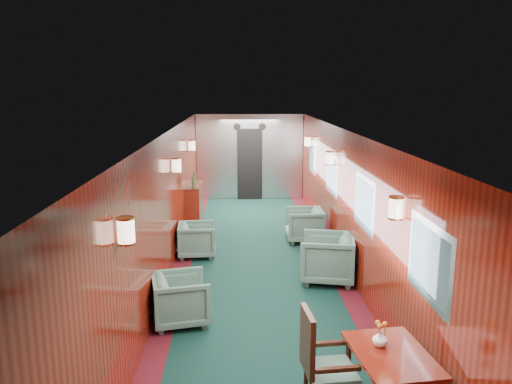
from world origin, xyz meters
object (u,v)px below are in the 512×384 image
at_px(side_chair, 320,360).
at_px(armchair_left_near, 181,299).
at_px(dining_table, 391,364).
at_px(armchair_left_far, 197,240).
at_px(credenza, 194,205).
at_px(armchair_right_near, 327,258).
at_px(armchair_right_far, 304,225).

relative_size(side_chair, armchair_left_near, 1.47).
relative_size(dining_table, armchair_left_far, 1.46).
bearing_deg(dining_table, side_chair, 163.34).
bearing_deg(side_chair, dining_table, -15.46).
relative_size(credenza, armchair_left_far, 1.80).
bearing_deg(credenza, armchair_left_near, -87.41).
xyz_separation_m(dining_table, armchair_left_far, (-2.17, 4.84, -0.28)).
relative_size(side_chair, armchair_left_far, 1.55).
distance_m(side_chair, armchair_left_far, 4.98).
relative_size(dining_table, armchair_right_near, 1.19).
xyz_separation_m(armchair_left_near, armchair_right_near, (2.22, 1.40, 0.05)).
distance_m(dining_table, credenza, 7.31).
bearing_deg(armchair_left_far, side_chair, -165.86).
bearing_deg(armchair_left_near, armchair_right_far, -43.25).
distance_m(side_chair, armchair_left_near, 2.54).
distance_m(side_chair, credenza, 7.02).
bearing_deg(armchair_left_far, dining_table, -159.62).
bearing_deg(dining_table, armchair_right_far, 83.76).
height_order(armchair_left_far, armchair_right_far, armchair_right_far).
bearing_deg(armchair_left_far, armchair_right_near, -124.49).
bearing_deg(credenza, armchair_right_near, -54.26).
relative_size(side_chair, credenza, 0.87).
bearing_deg(armchair_right_near, armchair_left_near, -46.19).
bearing_deg(credenza, armchair_left_far, -83.84).
bearing_deg(armchair_right_near, credenza, -132.77).
bearing_deg(armchair_left_near, armchair_left_far, -12.57).
bearing_deg(side_chair, armchair_left_near, 121.87).
relative_size(dining_table, armchair_left_near, 1.38).
distance_m(credenza, armchair_right_near, 4.17).
bearing_deg(side_chair, armchair_right_far, 78.41).
relative_size(armchair_left_near, armchair_right_far, 0.98).
distance_m(dining_table, armchair_right_near, 3.53).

